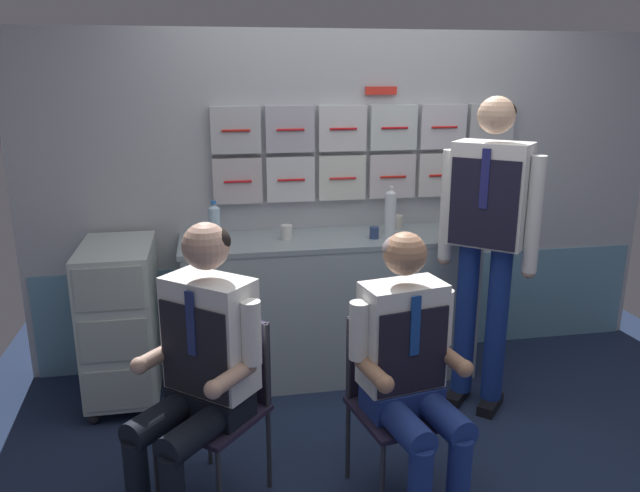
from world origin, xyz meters
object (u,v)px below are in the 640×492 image
Objects in this scene: folding_chair_right at (392,384)px; water_bottle_tall at (214,224)px; crew_member_right at (410,364)px; crew_member_left at (199,359)px; crew_member_standing at (488,226)px; coffee_cup_white at (286,232)px; folding_chair_left at (224,388)px; service_trolley at (122,319)px.

water_bottle_tall is (-0.76, 1.12, 0.53)m from folding_chair_right.
folding_chair_right is at bearing 100.89° from crew_member_right.
folding_chair_right is (0.86, 0.02, -0.21)m from crew_member_left.
crew_member_standing reaches higher than coffee_cup_white.
crew_member_standing is at bearing 21.52° from crew_member_left.
crew_member_left is 1.04× the size of crew_member_right.
crew_member_left is at bearing -178.84° from folding_chair_right.
folding_chair_left is 1.21m from coffee_cup_white.
water_bottle_tall is at bearing 160.70° from crew_member_standing.
folding_chair_left is at bearing -59.13° from service_trolley.
crew_member_right reaches higher than folding_chair_left.
folding_chair_right is 0.47× the size of crew_member_standing.
service_trolley is 0.76× the size of crew_member_right.
water_bottle_tall is at bearing 124.29° from folding_chair_right.
folding_chair_right is 3.24× the size of water_bottle_tall.
service_trolley reaches higher than folding_chair_left.
coffee_cup_white is at bearing 2.91° from water_bottle_tall.
coffee_cup_white reaches higher than folding_chair_left.
coffee_cup_white is at bearing 65.51° from crew_member_left.
folding_chair_left is at bearing 172.47° from folding_chair_right.
crew_member_standing is (1.57, 0.62, 0.36)m from crew_member_left.
crew_member_left is 0.73× the size of crew_member_standing.
folding_chair_left is 9.53× the size of coffee_cup_white.
crew_member_right reaches higher than coffee_cup_white.
folding_chair_right is (1.32, -1.04, -0.00)m from service_trolley.
crew_member_right is 0.70× the size of crew_member_standing.
crew_member_right is at bearing -58.13° from water_bottle_tall.
crew_member_left reaches higher than water_bottle_tall.
crew_member_standing is 1.56m from water_bottle_tall.
service_trolley is at bearing 141.78° from folding_chair_right.
service_trolley is 10.92× the size of coffee_cup_white.
folding_chair_left and folding_chair_right have the same top height.
crew_member_left reaches higher than crew_member_right.
folding_chair_left is 0.77m from folding_chair_right.
crew_member_right is at bearing -8.85° from crew_member_left.
crew_member_left is at bearing -114.49° from coffee_cup_white.
crew_member_right reaches higher than folding_chair_right.
coffee_cup_white is (-0.33, 1.14, 0.45)m from folding_chair_right.
service_trolley is at bearing 120.87° from folding_chair_left.
crew_member_standing is (1.47, 0.50, 0.57)m from folding_chair_left.
crew_member_left is 1.18m from water_bottle_tall.
service_trolley is 0.77m from water_bottle_tall.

